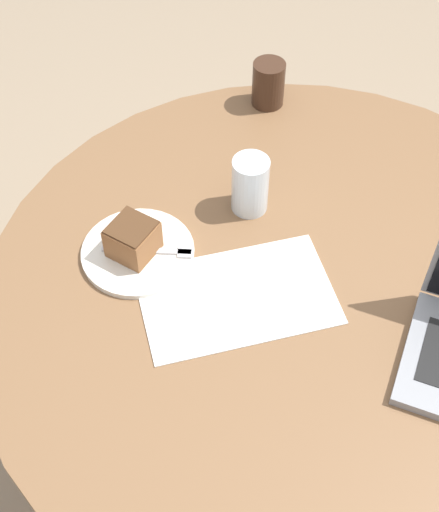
{
  "coord_description": "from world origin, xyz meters",
  "views": [
    {
      "loc": [
        -0.18,
        -0.78,
        1.77
      ],
      "look_at": [
        -0.15,
        0.04,
        0.76
      ],
      "focal_mm": 50.0,
      "sensor_mm": 36.0,
      "label": 1
    }
  ],
  "objects": [
    {
      "name": "cake_slice",
      "position": [
        -0.31,
        0.08,
        0.77
      ],
      "size": [
        0.11,
        0.11,
        0.07
      ],
      "rotation": [
        0.0,
        0.0,
        0.99
      ],
      "color": "brown",
      "rests_on": "plate"
    },
    {
      "name": "fork",
      "position": [
        -0.27,
        0.08,
        0.73
      ],
      "size": [
        0.17,
        0.04,
        0.0
      ],
      "rotation": [
        0.0,
        0.0,
        6.19
      ],
      "color": "silver",
      "rests_on": "plate"
    },
    {
      "name": "ground_plane",
      "position": [
        0.0,
        0.0,
        0.0
      ],
      "size": [
        12.0,
        12.0,
        0.0
      ],
      "primitive_type": "plane",
      "color": "gray"
    },
    {
      "name": "paper_document",
      "position": [
        -0.12,
        -0.02,
        0.72
      ],
      "size": [
        0.39,
        0.29,
        0.0
      ],
      "rotation": [
        0.0,
        0.0,
        0.23
      ],
      "color": "white",
      "rests_on": "dining_table"
    },
    {
      "name": "water_glass",
      "position": [
        -0.09,
        0.2,
        0.78
      ],
      "size": [
        0.07,
        0.07,
        0.12
      ],
      "color": "silver",
      "rests_on": "dining_table"
    },
    {
      "name": "plate",
      "position": [
        -0.31,
        0.08,
        0.73
      ],
      "size": [
        0.22,
        0.22,
        0.01
      ],
      "color": "silver",
      "rests_on": "dining_table"
    },
    {
      "name": "dining_table",
      "position": [
        0.0,
        0.0,
        0.57
      ],
      "size": [
        1.19,
        1.19,
        0.72
      ],
      "color": "brown",
      "rests_on": "ground_plane"
    },
    {
      "name": "coffee_glass",
      "position": [
        -0.03,
        0.53,
        0.77
      ],
      "size": [
        0.07,
        0.07,
        0.11
      ],
      "color": "#3D2619",
      "rests_on": "dining_table"
    }
  ]
}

